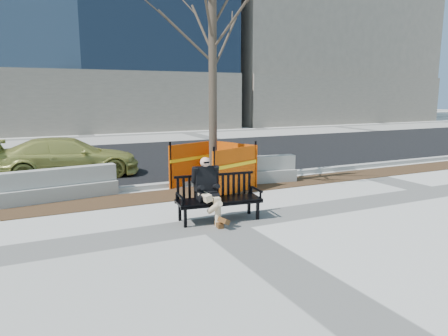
{
  "coord_description": "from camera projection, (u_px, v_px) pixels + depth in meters",
  "views": [
    {
      "loc": [
        -3.22,
        -7.0,
        2.49
      ],
      "look_at": [
        0.51,
        0.81,
        0.94
      ],
      "focal_mm": 32.97,
      "sensor_mm": 36.0,
      "label": 1
    }
  ],
  "objects": [
    {
      "name": "tree_fence",
      "position": [
        213.0,
        189.0,
        11.02
      ],
      "size": [
        3.32,
        3.32,
        6.37
      ],
      "primitive_type": null,
      "rotation": [
        0.0,
        0.0,
        0.38
      ],
      "color": "#FF5904",
      "rests_on": "ground"
    },
    {
      "name": "curb",
      "position": [
        164.0,
        185.0,
        11.17
      ],
      "size": [
        60.0,
        0.25,
        0.12
      ],
      "primitive_type": "cube",
      "color": "#9E9B93",
      "rests_on": "ground"
    },
    {
      "name": "seated_man",
      "position": [
        207.0,
        221.0,
        8.23
      ],
      "size": [
        0.63,
        0.95,
        1.26
      ],
      "primitive_type": null,
      "rotation": [
        0.0,
        0.0,
        -0.1
      ],
      "color": "black",
      "rests_on": "ground"
    },
    {
      "name": "jersey_barrier_left",
      "position": [
        61.0,
        200.0,
        9.87
      ],
      "size": [
        2.73,
        0.84,
        0.77
      ],
      "primitive_type": null,
      "rotation": [
        0.0,
        0.0,
        0.12
      ],
      "color": "#9D9B93",
      "rests_on": "ground"
    },
    {
      "name": "sedan",
      "position": [
        70.0,
        177.0,
        12.61
      ],
      "size": [
        4.32,
        2.16,
        1.2
      ],
      "primitive_type": "imported",
      "rotation": [
        0.0,
        0.0,
        1.45
      ],
      "color": "#A4A448",
      "rests_on": "ground"
    },
    {
      "name": "mulch_strip",
      "position": [
        175.0,
        195.0,
        10.34
      ],
      "size": [
        40.0,
        1.2,
        0.02
      ],
      "primitive_type": "cube",
      "color": "#47301C",
      "rests_on": "ground"
    },
    {
      "name": "jersey_barrier_right",
      "position": [
        250.0,
        183.0,
        11.7
      ],
      "size": [
        2.73,
        0.9,
        0.77
      ],
      "primitive_type": null,
      "rotation": [
        0.0,
        0.0,
        -0.14
      ],
      "color": "gray",
      "rests_on": "ground"
    },
    {
      "name": "ground",
      "position": [
        218.0,
        224.0,
        8.03
      ],
      "size": [
        120.0,
        120.0,
        0.0
      ],
      "primitive_type": "plane",
      "color": "beige",
      "rests_on": "ground"
    },
    {
      "name": "asphalt_street",
      "position": [
        123.0,
        160.0,
        15.84
      ],
      "size": [
        60.0,
        10.4,
        0.01
      ],
      "primitive_type": "cube",
      "color": "black",
      "rests_on": "ground"
    },
    {
      "name": "bench",
      "position": [
        219.0,
        220.0,
        8.26
      ],
      "size": [
        1.78,
        0.79,
        0.92
      ],
      "primitive_type": null,
      "rotation": [
        0.0,
        0.0,
        -0.1
      ],
      "color": "black",
      "rests_on": "ground"
    }
  ]
}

